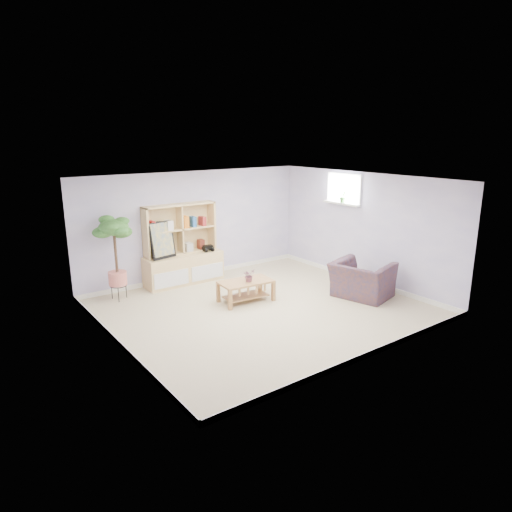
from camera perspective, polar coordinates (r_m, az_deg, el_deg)
floor at (r=8.64m, az=0.75°, el=-6.53°), size 5.50×5.00×0.01m
ceiling at (r=8.08m, az=0.80°, el=9.51°), size 5.50×5.00×0.01m
walls at (r=8.28m, az=0.77°, el=1.22°), size 5.51×5.01×2.40m
baseboard at (r=8.63m, az=0.75°, el=-6.22°), size 5.50×5.00×0.10m
window at (r=10.39m, az=10.96°, el=8.25°), size 0.10×0.98×0.68m
window_sill at (r=10.39m, az=10.65°, el=6.48°), size 0.14×1.00×0.04m
storage_unit at (r=9.97m, az=-9.14°, el=1.44°), size 1.74×0.59×1.74m
poster at (r=9.68m, az=-11.64°, el=1.94°), size 0.57×0.23×0.78m
toy_truck at (r=10.17m, az=-6.03°, el=1.01°), size 0.31×0.23×0.16m
coffee_table at (r=8.92m, az=-1.27°, el=-4.42°), size 1.07×0.65×0.42m
table_plant at (r=8.77m, az=-0.89°, el=-2.43°), size 0.26×0.23×0.25m
floor_tree at (r=9.23m, az=-17.09°, el=-0.32°), size 0.69×0.69×1.68m
armchair at (r=9.33m, az=13.11°, el=-2.63°), size 1.21×1.31×0.82m
sill_plant at (r=10.35m, az=10.81°, el=7.28°), size 0.17×0.15×0.26m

